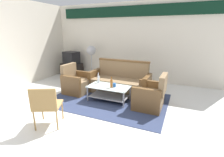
# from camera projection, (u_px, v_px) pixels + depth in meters

# --- Properties ---
(ground_plane) EXTENTS (14.00, 14.00, 0.00)m
(ground_plane) POSITION_uv_depth(u_px,v_px,m) (94.00, 113.00, 3.83)
(ground_plane) COLOR white
(wall_back) EXTENTS (6.52, 0.19, 2.80)m
(wall_back) POSITION_uv_depth(u_px,v_px,m) (134.00, 40.00, 6.11)
(wall_back) COLOR silver
(wall_back) RESTS_ON ground
(rug) EXTENTS (3.08, 2.10, 0.01)m
(rug) POSITION_uv_depth(u_px,v_px,m) (109.00, 100.00, 4.58)
(rug) COLOR #2D3856
(rug) RESTS_ON ground
(couch) EXTENTS (1.82, 0.78, 0.96)m
(couch) POSITION_uv_depth(u_px,v_px,m) (120.00, 82.00, 5.05)
(couch) COLOR #7F6647
(couch) RESTS_ON rug
(armchair_left) EXTENTS (0.72, 0.78, 0.85)m
(armchair_left) POSITION_uv_depth(u_px,v_px,m) (77.00, 83.00, 5.07)
(armchair_left) COLOR #7F6647
(armchair_left) RESTS_ON rug
(armchair_right) EXTENTS (0.71, 0.77, 0.85)m
(armchair_right) POSITION_uv_depth(u_px,v_px,m) (150.00, 97.00, 4.05)
(armchair_right) COLOR #7F6647
(armchair_right) RESTS_ON rug
(coffee_table) EXTENTS (1.10, 0.60, 0.40)m
(coffee_table) POSITION_uv_depth(u_px,v_px,m) (109.00, 91.00, 4.46)
(coffee_table) COLOR silver
(coffee_table) RESTS_ON rug
(bottle_brown) EXTENTS (0.06, 0.06, 0.28)m
(bottle_brown) POSITION_uv_depth(u_px,v_px,m) (111.00, 84.00, 4.29)
(bottle_brown) COLOR brown
(bottle_brown) RESTS_ON coffee_table
(bottle_clear) EXTENTS (0.06, 0.06, 0.29)m
(bottle_clear) POSITION_uv_depth(u_px,v_px,m) (98.00, 79.00, 4.67)
(bottle_clear) COLOR silver
(bottle_clear) RESTS_ON coffee_table
(cup) EXTENTS (0.08, 0.08, 0.10)m
(cup) POSITION_uv_depth(u_px,v_px,m) (114.00, 85.00, 4.36)
(cup) COLOR #2659A5
(cup) RESTS_ON coffee_table
(tv_stand) EXTENTS (0.80, 0.50, 0.52)m
(tv_stand) POSITION_uv_depth(u_px,v_px,m) (72.00, 70.00, 6.95)
(tv_stand) COLOR black
(tv_stand) RESTS_ON ground
(television) EXTENTS (0.69, 0.57, 0.48)m
(television) POSITION_uv_depth(u_px,v_px,m) (71.00, 58.00, 6.81)
(television) COLOR black
(television) RESTS_ON tv_stand
(pedestal_fan) EXTENTS (0.36, 0.36, 1.27)m
(pedestal_fan) POSITION_uv_depth(u_px,v_px,m) (91.00, 52.00, 6.43)
(pedestal_fan) COLOR #2D2D33
(pedestal_fan) RESTS_ON ground
(wicker_chair) EXTENTS (0.64, 0.64, 0.84)m
(wicker_chair) POSITION_uv_depth(u_px,v_px,m) (46.00, 104.00, 3.17)
(wicker_chair) COLOR #AD844C
(wicker_chair) RESTS_ON ground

